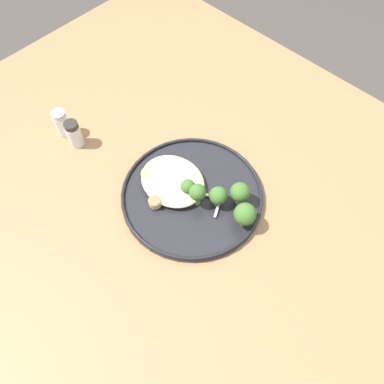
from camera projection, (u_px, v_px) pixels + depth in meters
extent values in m
plane|color=#47423D|center=(205.00, 310.00, 1.45)|extent=(6.00, 6.00, 0.00)
cube|color=#9E754C|center=(214.00, 213.00, 0.83)|extent=(1.40, 1.00, 0.04)
cube|color=olive|center=(163.00, 86.00, 1.55)|extent=(0.06, 0.06, 0.70)
cylinder|color=#232328|center=(192.00, 196.00, 0.83)|extent=(0.29, 0.29, 0.01)
torus|color=black|center=(192.00, 194.00, 0.82)|extent=(0.29, 0.29, 0.01)
ellipsoid|color=beige|center=(173.00, 181.00, 0.83)|extent=(0.14, 0.12, 0.03)
cylinder|color=#DBB77A|center=(166.00, 176.00, 0.83)|extent=(0.02, 0.02, 0.01)
cylinder|color=#8E774F|center=(166.00, 174.00, 0.83)|extent=(0.02, 0.02, 0.00)
cylinder|color=#E5C689|center=(195.00, 190.00, 0.82)|extent=(0.03, 0.03, 0.01)
cylinder|color=#958159|center=(195.00, 189.00, 0.81)|extent=(0.03, 0.03, 0.00)
cylinder|color=#DBB77A|center=(155.00, 202.00, 0.80)|extent=(0.03, 0.03, 0.02)
cylinder|color=#8E774F|center=(155.00, 200.00, 0.79)|extent=(0.02, 0.02, 0.00)
cylinder|color=beige|center=(150.00, 175.00, 0.84)|extent=(0.03, 0.03, 0.02)
cylinder|color=#988766|center=(149.00, 173.00, 0.83)|extent=(0.03, 0.03, 0.00)
cylinder|color=#7A994C|center=(197.00, 199.00, 0.80)|extent=(0.02, 0.02, 0.03)
sphere|color=#42702D|center=(197.00, 192.00, 0.78)|extent=(0.03, 0.03, 0.03)
cylinder|color=#7A994C|center=(244.00, 220.00, 0.78)|extent=(0.02, 0.02, 0.02)
sphere|color=#42702D|center=(245.00, 214.00, 0.76)|extent=(0.04, 0.04, 0.04)
cylinder|color=#89A356|center=(239.00, 199.00, 0.81)|extent=(0.02, 0.02, 0.02)
sphere|color=#42702D|center=(240.00, 192.00, 0.78)|extent=(0.04, 0.04, 0.04)
cylinder|color=#89A356|center=(217.00, 201.00, 0.81)|extent=(0.01, 0.01, 0.02)
sphere|color=#42702D|center=(218.00, 195.00, 0.79)|extent=(0.04, 0.04, 0.04)
cylinder|color=#7A994C|center=(188.00, 192.00, 0.82)|extent=(0.02, 0.02, 0.02)
sphere|color=#42702D|center=(188.00, 186.00, 0.80)|extent=(0.03, 0.03, 0.03)
cube|color=silver|center=(218.00, 207.00, 0.80)|extent=(0.03, 0.05, 0.00)
cube|color=silver|center=(208.00, 195.00, 0.82)|extent=(0.05, 0.03, 0.00)
cylinder|color=white|center=(63.00, 125.00, 0.90)|extent=(0.03, 0.03, 0.05)
cylinder|color=silver|center=(58.00, 115.00, 0.87)|extent=(0.03, 0.03, 0.01)
cylinder|color=white|center=(75.00, 136.00, 0.88)|extent=(0.03, 0.03, 0.05)
cylinder|color=#332D28|center=(71.00, 125.00, 0.86)|extent=(0.03, 0.03, 0.01)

